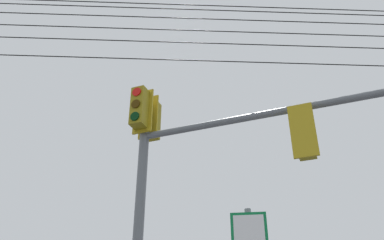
% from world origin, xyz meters
% --- Properties ---
extents(signal_mast_assembly, '(6.06, 2.63, 6.53)m').
position_xyz_m(signal_mast_assembly, '(0.05, -0.55, 4.69)').
color(signal_mast_assembly, slate).
rests_on(signal_mast_assembly, ground).
extents(overhead_wire_span, '(29.02, 1.63, 2.18)m').
position_xyz_m(overhead_wire_span, '(0.41, -0.12, 8.54)').
color(overhead_wire_span, black).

